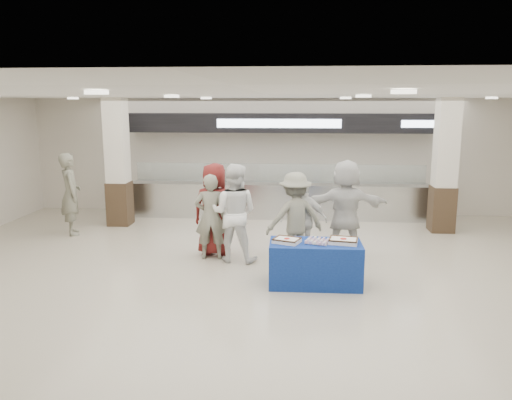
# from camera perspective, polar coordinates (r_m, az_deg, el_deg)

# --- Properties ---
(ground) EXTENTS (14.00, 14.00, 0.00)m
(ground) POSITION_cam_1_polar(r_m,az_deg,el_deg) (8.51, 1.07, -10.08)
(ground) COLOR #BDB6A1
(ground) RESTS_ON ground
(serving_line) EXTENTS (8.70, 0.85, 2.80)m
(serving_line) POSITION_cam_1_polar(r_m,az_deg,el_deg) (13.47, 2.62, 2.87)
(serving_line) COLOR silver
(serving_line) RESTS_ON ground
(column_left) EXTENTS (0.55, 0.55, 3.20)m
(column_left) POSITION_cam_1_polar(r_m,az_deg,el_deg) (13.03, -15.50, 3.85)
(column_left) COLOR #332417
(column_left) RESTS_ON ground
(column_right) EXTENTS (0.55, 0.55, 3.20)m
(column_right) POSITION_cam_1_polar(r_m,az_deg,el_deg) (12.71, 20.76, 3.36)
(column_right) COLOR #332417
(column_right) RESTS_ON ground
(display_table) EXTENTS (1.56, 0.80, 0.75)m
(display_table) POSITION_cam_1_polar(r_m,az_deg,el_deg) (8.62, 6.77, -7.24)
(display_table) COLOR navy
(display_table) RESTS_ON ground
(sheet_cake_left) EXTENTS (0.51, 0.45, 0.09)m
(sheet_cake_left) POSITION_cam_1_polar(r_m,az_deg,el_deg) (8.45, 3.55, -4.59)
(sheet_cake_left) COLOR white
(sheet_cake_left) RESTS_ON display_table
(sheet_cake_right) EXTENTS (0.52, 0.44, 0.10)m
(sheet_cake_right) POSITION_cam_1_polar(r_m,az_deg,el_deg) (8.53, 9.96, -4.57)
(sheet_cake_right) COLOR white
(sheet_cake_right) RESTS_ON display_table
(cupcake_tray) EXTENTS (0.45, 0.39, 0.06)m
(cupcake_tray) POSITION_cam_1_polar(r_m,az_deg,el_deg) (8.48, 7.02, -4.69)
(cupcake_tray) COLOR #BBBBC0
(cupcake_tray) RESTS_ON display_table
(civilian_maroon) EXTENTS (1.02, 0.76, 1.89)m
(civilian_maroon) POSITION_cam_1_polar(r_m,az_deg,el_deg) (10.14, -4.75, -1.08)
(civilian_maroon) COLOR maroon
(civilian_maroon) RESTS_ON ground
(soldier_a) EXTENTS (0.67, 0.49, 1.71)m
(soldier_a) POSITION_cam_1_polar(r_m,az_deg,el_deg) (9.91, -5.23, -1.91)
(soldier_a) COLOR slate
(soldier_a) RESTS_ON ground
(chef_tall) EXTENTS (1.03, 0.86, 1.93)m
(chef_tall) POSITION_cam_1_polar(r_m,az_deg,el_deg) (9.72, -2.53, -1.48)
(chef_tall) COLOR white
(chef_tall) RESTS_ON ground
(chef_short) EXTENTS (0.95, 0.44, 1.58)m
(chef_short) POSITION_cam_1_polar(r_m,az_deg,el_deg) (9.92, 5.46, -2.30)
(chef_short) COLOR white
(chef_short) RESTS_ON ground
(soldier_b) EXTENTS (1.29, 1.01, 1.76)m
(soldier_b) POSITION_cam_1_polar(r_m,az_deg,el_deg) (9.73, 4.47, -1.99)
(soldier_b) COLOR slate
(soldier_b) RESTS_ON ground
(civilian_white) EXTENTS (1.86, 0.75, 1.96)m
(civilian_white) POSITION_cam_1_polar(r_m,az_deg,el_deg) (10.33, 10.16, -0.81)
(civilian_white) COLOR silver
(civilian_white) RESTS_ON ground
(soldier_bg) EXTENTS (0.75, 0.84, 1.93)m
(soldier_bg) POSITION_cam_1_polar(r_m,az_deg,el_deg) (12.49, -20.42, 0.64)
(soldier_bg) COLOR slate
(soldier_bg) RESTS_ON ground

